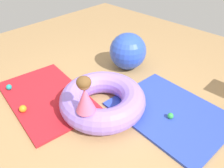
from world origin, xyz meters
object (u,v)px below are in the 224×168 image
Objects in this scene: play_ball_teal at (9,87)px; child_in_pink at (85,95)px; inflatable_cushion at (103,100)px; play_ball_green at (170,116)px; exercise_ball_large at (128,51)px; play_ball_orange at (23,109)px; play_ball_blue at (68,98)px.

child_in_pink is at bearing 12.25° from play_ball_teal.
inflatable_cushion is 1.00m from play_ball_green.
inflatable_cushion is 0.62m from child_in_pink.
inflatable_cushion is at bearing -65.61° from exercise_ball_large.
inflatable_cushion is 1.17m from play_ball_orange.
exercise_ball_large reaches higher than play_ball_teal.
exercise_ball_large is (0.23, 2.07, 0.25)m from play_ball_orange.
play_ball_orange is (0.67, -0.11, 0.01)m from play_ball_teal.
play_ball_teal is at bearing -150.95° from play_ball_green.
play_ball_blue is 0.79× the size of play_ball_green.
play_ball_green is (0.71, 0.93, -0.52)m from child_in_pink.
exercise_ball_large is at bearing 114.39° from inflatable_cushion.
child_in_pink is at bearing -66.96° from exercise_ball_large.
play_ball_orange is (-0.77, -0.88, -0.08)m from inflatable_cushion.
exercise_ball_large is at bearing 65.34° from play_ball_teal.
inflatable_cushion is 14.78× the size of play_ball_green.
play_ball_teal is 1.37× the size of play_ball_blue.
play_ball_orange is (-1.63, -1.38, 0.01)m from play_ball_green.
play_ball_orange is 0.16× the size of exercise_ball_large.
inflatable_cushion is 11.77× the size of play_ball_orange.
play_ball_orange is at bearing 145.50° from child_in_pink.
child_in_pink is at bearing -70.82° from inflatable_cushion.
child_in_pink is 1.70m from play_ball_teal.
child_in_pink reaches higher than inflatable_cushion.
play_ball_teal is at bearing -151.66° from inflatable_cushion.
inflatable_cushion is at bearing 27.10° from play_ball_blue.
play_ball_green is at bearing 29.05° from play_ball_teal.
exercise_ball_large reaches higher than play_ball_green.
play_ball_orange is (-0.92, -0.45, -0.51)m from child_in_pink.
play_ball_teal is at bearing 170.87° from play_ball_orange.
play_ball_green is at bearing 29.07° from play_ball_blue.
play_ball_green is 1.58m from exercise_ball_large.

